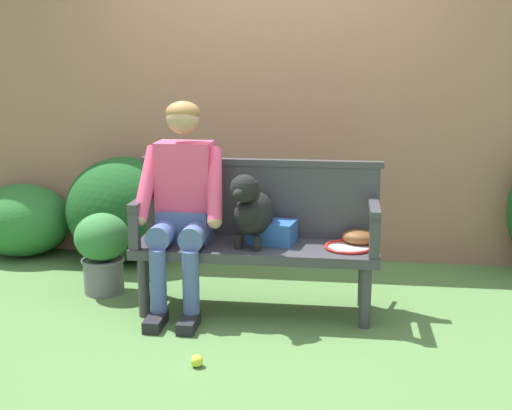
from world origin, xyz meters
TOP-DOWN VIEW (x-y plane):
  - ground_plane at (0.00, 0.00)m, footprint 40.00×40.00m
  - brick_garden_fence at (0.00, 1.29)m, footprint 8.00×0.30m
  - hedge_bush_mid_left at (-2.02, 0.96)m, footprint 0.80×0.69m
  - hedge_bush_far_left at (-1.15, 0.93)m, footprint 0.90×0.81m
  - garden_bench at (0.00, 0.00)m, footprint 1.50×0.47m
  - bench_backrest at (0.00, 0.21)m, footprint 1.54×0.06m
  - bench_armrest_left_end at (-0.71, -0.08)m, footprint 0.06×0.47m
  - bench_armrest_right_end at (0.71, -0.08)m, footprint 0.06×0.47m
  - person_seated at (-0.46, -0.01)m, footprint 0.56×0.64m
  - dog_on_bench at (-0.02, -0.06)m, footprint 0.30×0.46m
  - tennis_racket at (0.57, 0.02)m, footprint 0.36×0.58m
  - baseball_glove at (0.63, 0.09)m, footprint 0.25×0.20m
  - sports_bag at (0.09, 0.05)m, footprint 0.31×0.25m
  - tennis_ball at (-0.20, -0.81)m, footprint 0.07×0.07m
  - potted_plant at (-1.07, 0.20)m, footprint 0.36×0.36m

SIDE VIEW (x-z plane):
  - ground_plane at x=0.00m, z-range 0.00..0.00m
  - tennis_ball at x=-0.20m, z-range 0.00..0.07m
  - hedge_bush_mid_left at x=-2.02m, z-range 0.00..0.57m
  - potted_plant at x=-1.07m, z-range 0.04..0.58m
  - garden_bench at x=0.00m, z-range 0.16..0.59m
  - hedge_bush_far_left at x=-1.15m, z-range 0.00..0.81m
  - tennis_racket at x=0.57m, z-range 0.43..0.46m
  - baseball_glove at x=0.63m, z-range 0.43..0.52m
  - sports_bag at x=0.09m, z-range 0.43..0.57m
  - bench_armrest_left_end at x=-0.71m, z-range 0.49..0.77m
  - bench_armrest_right_end at x=0.71m, z-range 0.49..0.77m
  - dog_on_bench at x=-0.02m, z-range 0.43..0.90m
  - bench_backrest at x=0.00m, z-range 0.44..0.94m
  - person_seated at x=-0.46m, z-range 0.06..1.36m
  - brick_garden_fence at x=0.00m, z-range 0.00..2.14m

